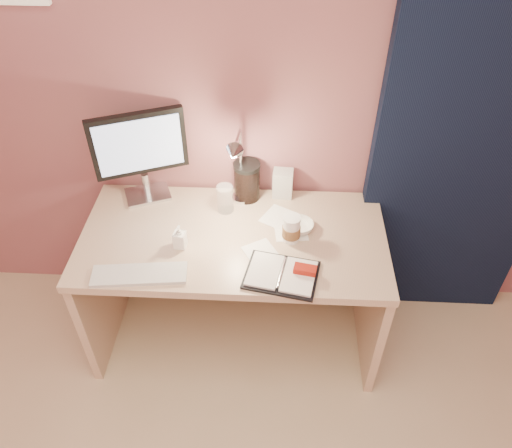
{
  "coord_description": "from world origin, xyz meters",
  "views": [
    {
      "loc": [
        0.19,
        -0.28,
        2.28
      ],
      "look_at": [
        0.11,
        1.33,
        0.85
      ],
      "focal_mm": 35.0,
      "sensor_mm": 36.0,
      "label": 1
    }
  ],
  "objects_px": {
    "bowl": "(299,227)",
    "monitor": "(139,149)",
    "clear_cup": "(225,199)",
    "keyboard": "(139,274)",
    "dark_jar": "(247,183)",
    "desk_lamp": "(241,168)",
    "desk": "(236,259)",
    "coffee_cup": "(291,229)",
    "planner": "(283,274)",
    "product_box": "(283,183)",
    "lotion_bottle": "(180,237)"
  },
  "relations": [
    {
      "from": "keyboard",
      "to": "product_box",
      "type": "distance_m",
      "value": 0.83
    },
    {
      "from": "monitor",
      "to": "clear_cup",
      "type": "height_order",
      "value": "monitor"
    },
    {
      "from": "planner",
      "to": "product_box",
      "type": "relative_size",
      "value": 2.33
    },
    {
      "from": "lotion_bottle",
      "to": "desk_lamp",
      "type": "height_order",
      "value": "desk_lamp"
    },
    {
      "from": "clear_cup",
      "to": "desk_lamp",
      "type": "distance_m",
      "value": 0.21
    },
    {
      "from": "monitor",
      "to": "keyboard",
      "type": "height_order",
      "value": "monitor"
    },
    {
      "from": "monitor",
      "to": "desk_lamp",
      "type": "bearing_deg",
      "value": -34.53
    },
    {
      "from": "bowl",
      "to": "coffee_cup",
      "type": "bearing_deg",
      "value": -119.87
    },
    {
      "from": "clear_cup",
      "to": "bowl",
      "type": "relative_size",
      "value": 1.07
    },
    {
      "from": "monitor",
      "to": "coffee_cup",
      "type": "relative_size",
      "value": 3.5
    },
    {
      "from": "clear_cup",
      "to": "planner",
      "type": "bearing_deg",
      "value": -55.74
    },
    {
      "from": "clear_cup",
      "to": "dark_jar",
      "type": "relative_size",
      "value": 0.77
    },
    {
      "from": "product_box",
      "to": "bowl",
      "type": "bearing_deg",
      "value": -68.42
    },
    {
      "from": "bowl",
      "to": "desk_lamp",
      "type": "distance_m",
      "value": 0.38
    },
    {
      "from": "keyboard",
      "to": "desk_lamp",
      "type": "height_order",
      "value": "desk_lamp"
    },
    {
      "from": "planner",
      "to": "clear_cup",
      "type": "height_order",
      "value": "clear_cup"
    },
    {
      "from": "keyboard",
      "to": "planner",
      "type": "height_order",
      "value": "planner"
    },
    {
      "from": "bowl",
      "to": "dark_jar",
      "type": "bearing_deg",
      "value": 137.95
    },
    {
      "from": "keyboard",
      "to": "clear_cup",
      "type": "bearing_deg",
      "value": 48.25
    },
    {
      "from": "planner",
      "to": "coffee_cup",
      "type": "xyz_separation_m",
      "value": [
        0.03,
        0.22,
        0.05
      ]
    },
    {
      "from": "planner",
      "to": "lotion_bottle",
      "type": "height_order",
      "value": "lotion_bottle"
    },
    {
      "from": "keyboard",
      "to": "clear_cup",
      "type": "height_order",
      "value": "clear_cup"
    },
    {
      "from": "desk",
      "to": "lotion_bottle",
      "type": "bearing_deg",
      "value": -145.78
    },
    {
      "from": "coffee_cup",
      "to": "clear_cup",
      "type": "bearing_deg",
      "value": 148.4
    },
    {
      "from": "product_box",
      "to": "desk_lamp",
      "type": "height_order",
      "value": "desk_lamp"
    },
    {
      "from": "monitor",
      "to": "keyboard",
      "type": "relative_size",
      "value": 1.17
    },
    {
      "from": "desk",
      "to": "coffee_cup",
      "type": "distance_m",
      "value": 0.4
    },
    {
      "from": "bowl",
      "to": "lotion_bottle",
      "type": "distance_m",
      "value": 0.55
    },
    {
      "from": "planner",
      "to": "desk",
      "type": "bearing_deg",
      "value": 137.7
    },
    {
      "from": "clear_cup",
      "to": "dark_jar",
      "type": "height_order",
      "value": "dark_jar"
    },
    {
      "from": "keyboard",
      "to": "dark_jar",
      "type": "distance_m",
      "value": 0.7
    },
    {
      "from": "desk",
      "to": "coffee_cup",
      "type": "xyz_separation_m",
      "value": [
        0.26,
        -0.09,
        0.29
      ]
    },
    {
      "from": "coffee_cup",
      "to": "dark_jar",
      "type": "bearing_deg",
      "value": 125.94
    },
    {
      "from": "keyboard",
      "to": "monitor",
      "type": "bearing_deg",
      "value": 92.28
    },
    {
      "from": "planner",
      "to": "bowl",
      "type": "distance_m",
      "value": 0.3
    },
    {
      "from": "monitor",
      "to": "product_box",
      "type": "distance_m",
      "value": 0.71
    },
    {
      "from": "lotion_bottle",
      "to": "monitor",
      "type": "bearing_deg",
      "value": 122.59
    },
    {
      "from": "lotion_bottle",
      "to": "planner",
      "type": "bearing_deg",
      "value": -18.67
    },
    {
      "from": "coffee_cup",
      "to": "lotion_bottle",
      "type": "height_order",
      "value": "coffee_cup"
    },
    {
      "from": "coffee_cup",
      "to": "planner",
      "type": "bearing_deg",
      "value": -97.93
    },
    {
      "from": "lotion_bottle",
      "to": "desk_lamp",
      "type": "distance_m",
      "value": 0.41
    },
    {
      "from": "monitor",
      "to": "bowl",
      "type": "height_order",
      "value": "monitor"
    },
    {
      "from": "dark_jar",
      "to": "planner",
      "type": "bearing_deg",
      "value": -70.38
    },
    {
      "from": "bowl",
      "to": "lotion_bottle",
      "type": "bearing_deg",
      "value": -165.59
    },
    {
      "from": "product_box",
      "to": "clear_cup",
      "type": "bearing_deg",
      "value": -150.51
    },
    {
      "from": "clear_cup",
      "to": "desk_lamp",
      "type": "xyz_separation_m",
      "value": [
        0.08,
        -0.02,
        0.19
      ]
    },
    {
      "from": "clear_cup",
      "to": "dark_jar",
      "type": "distance_m",
      "value": 0.15
    },
    {
      "from": "keyboard",
      "to": "clear_cup",
      "type": "relative_size",
      "value": 2.87
    },
    {
      "from": "dark_jar",
      "to": "desk_lamp",
      "type": "xyz_separation_m",
      "value": [
        -0.02,
        -0.12,
        0.17
      ]
    },
    {
      "from": "bowl",
      "to": "monitor",
      "type": "bearing_deg",
      "value": 164.08
    }
  ]
}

